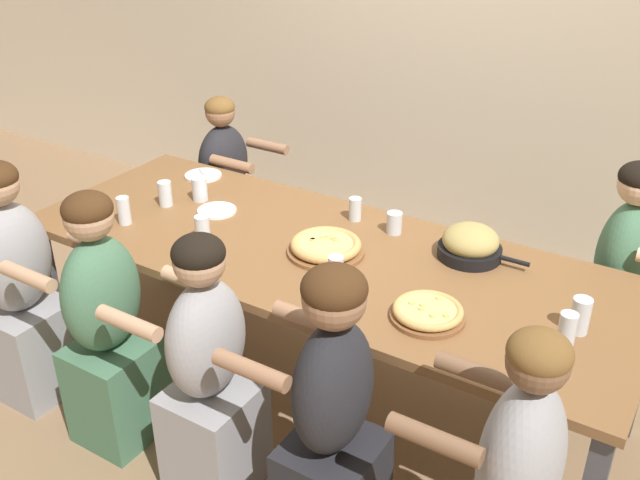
{
  "coord_description": "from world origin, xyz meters",
  "views": [
    {
      "loc": [
        1.46,
        -2.34,
        2.27
      ],
      "look_at": [
        0.0,
        0.0,
        0.81
      ],
      "focal_mm": 40.0,
      "sensor_mm": 36.0,
      "label": 1
    }
  ],
  "objects_px": {
    "diner_near_midright": "(332,427)",
    "drinking_glass_f": "(203,229)",
    "skillet_bowl": "(470,244)",
    "empty_plate_a": "(203,175)",
    "drinking_glass_d": "(355,210)",
    "drinking_glass_e": "(336,271)",
    "drinking_glass_a": "(124,212)",
    "diner_near_center": "(209,380)",
    "drinking_glass_c": "(200,190)",
    "pizza_board_main": "(326,247)",
    "drinking_glass_g": "(394,224)",
    "diner_near_left": "(21,294)",
    "pizza_board_second": "(428,312)",
    "diner_far_right": "(617,291)",
    "diner_far_left": "(226,193)",
    "diner_near_midleft": "(107,332)",
    "drinking_glass_b": "(567,332)",
    "empty_plate_b": "(217,210)",
    "drinking_glass_h": "(580,318)",
    "drinking_glass_i": "(165,195)"
  },
  "relations": [
    {
      "from": "pizza_board_second",
      "to": "drinking_glass_g",
      "type": "bearing_deg",
      "value": 126.9
    },
    {
      "from": "pizza_board_main",
      "to": "empty_plate_b",
      "type": "bearing_deg",
      "value": 173.35
    },
    {
      "from": "pizza_board_second",
      "to": "diner_near_left",
      "type": "distance_m",
      "value": 1.85
    },
    {
      "from": "drinking_glass_e",
      "to": "diner_near_left",
      "type": "relative_size",
      "value": 0.1
    },
    {
      "from": "drinking_glass_i",
      "to": "drinking_glass_g",
      "type": "bearing_deg",
      "value": 16.72
    },
    {
      "from": "diner_near_left",
      "to": "drinking_glass_b",
      "type": "bearing_deg",
      "value": -75.74
    },
    {
      "from": "drinking_glass_b",
      "to": "diner_near_midright",
      "type": "bearing_deg",
      "value": -136.54
    },
    {
      "from": "skillet_bowl",
      "to": "drinking_glass_g",
      "type": "distance_m",
      "value": 0.38
    },
    {
      "from": "pizza_board_main",
      "to": "diner_near_left",
      "type": "bearing_deg",
      "value": -148.39
    },
    {
      "from": "drinking_glass_a",
      "to": "drinking_glass_c",
      "type": "xyz_separation_m",
      "value": [
        0.13,
        0.39,
        -0.01
      ]
    },
    {
      "from": "diner_near_center",
      "to": "diner_far_left",
      "type": "xyz_separation_m",
      "value": [
        -1.1,
        1.47,
        -0.03
      ]
    },
    {
      "from": "diner_near_left",
      "to": "drinking_glass_c",
      "type": "bearing_deg",
      "value": -21.65
    },
    {
      "from": "drinking_glass_g",
      "to": "diner_far_right",
      "type": "relative_size",
      "value": 0.09
    },
    {
      "from": "diner_far_right",
      "to": "diner_far_left",
      "type": "xyz_separation_m",
      "value": [
        -2.28,
        0.0,
        -0.04
      ]
    },
    {
      "from": "empty_plate_a",
      "to": "drinking_glass_a",
      "type": "distance_m",
      "value": 0.64
    },
    {
      "from": "empty_plate_b",
      "to": "drinking_glass_f",
      "type": "bearing_deg",
      "value": -61.74
    },
    {
      "from": "empty_plate_b",
      "to": "drinking_glass_g",
      "type": "relative_size",
      "value": 1.89
    },
    {
      "from": "pizza_board_main",
      "to": "drinking_glass_b",
      "type": "distance_m",
      "value": 1.08
    },
    {
      "from": "drinking_glass_e",
      "to": "drinking_glass_i",
      "type": "xyz_separation_m",
      "value": [
        -1.1,
        0.19,
        0.0
      ]
    },
    {
      "from": "drinking_glass_d",
      "to": "pizza_board_second",
      "type": "bearing_deg",
      "value": -42.4
    },
    {
      "from": "drinking_glass_f",
      "to": "diner_near_midright",
      "type": "bearing_deg",
      "value": -27.84
    },
    {
      "from": "diner_near_left",
      "to": "diner_near_midleft",
      "type": "bearing_deg",
      "value": -90.0
    },
    {
      "from": "drinking_glass_f",
      "to": "drinking_glass_h",
      "type": "height_order",
      "value": "drinking_glass_h"
    },
    {
      "from": "empty_plate_a",
      "to": "drinking_glass_e",
      "type": "xyz_separation_m",
      "value": [
        1.18,
        -0.57,
        0.04
      ]
    },
    {
      "from": "diner_near_midleft",
      "to": "diner_far_left",
      "type": "bearing_deg",
      "value": 20.47
    },
    {
      "from": "skillet_bowl",
      "to": "diner_near_center",
      "type": "xyz_separation_m",
      "value": [
        -0.62,
        -1.03,
        -0.3
      ]
    },
    {
      "from": "diner_near_midright",
      "to": "drinking_glass_d",
      "type": "bearing_deg",
      "value": 25.86
    },
    {
      "from": "pizza_board_second",
      "to": "diner_near_center",
      "type": "bearing_deg",
      "value": -143.33
    },
    {
      "from": "drinking_glass_a",
      "to": "drinking_glass_h",
      "type": "xyz_separation_m",
      "value": [
        2.05,
        0.23,
        0.0
      ]
    },
    {
      "from": "skillet_bowl",
      "to": "empty_plate_a",
      "type": "bearing_deg",
      "value": 176.87
    },
    {
      "from": "pizza_board_second",
      "to": "drinking_glass_e",
      "type": "distance_m",
      "value": 0.43
    },
    {
      "from": "drinking_glass_b",
      "to": "drinking_glass_c",
      "type": "relative_size",
      "value": 1.23
    },
    {
      "from": "drinking_glass_d",
      "to": "drinking_glass_e",
      "type": "relative_size",
      "value": 0.97
    },
    {
      "from": "diner_near_midright",
      "to": "drinking_glass_f",
      "type": "bearing_deg",
      "value": 62.16
    },
    {
      "from": "pizza_board_main",
      "to": "drinking_glass_c",
      "type": "distance_m",
      "value": 0.85
    },
    {
      "from": "drinking_glass_a",
      "to": "diner_near_center",
      "type": "relative_size",
      "value": 0.12
    },
    {
      "from": "diner_near_midright",
      "to": "drinking_glass_g",
      "type": "bearing_deg",
      "value": 16.07
    },
    {
      "from": "skillet_bowl",
      "to": "empty_plate_b",
      "type": "distance_m",
      "value": 1.24
    },
    {
      "from": "empty_plate_b",
      "to": "drinking_glass_c",
      "type": "bearing_deg",
      "value": 157.98
    },
    {
      "from": "diner_near_left",
      "to": "diner_near_midright",
      "type": "bearing_deg",
      "value": -90.0
    },
    {
      "from": "drinking_glass_d",
      "to": "diner_far_right",
      "type": "height_order",
      "value": "diner_far_right"
    },
    {
      "from": "drinking_glass_b",
      "to": "diner_far_right",
      "type": "xyz_separation_m",
      "value": [
        0.04,
        0.9,
        -0.3
      ]
    },
    {
      "from": "empty_plate_a",
      "to": "diner_near_midright",
      "type": "relative_size",
      "value": 0.17
    },
    {
      "from": "pizza_board_main",
      "to": "drinking_glass_a",
      "type": "bearing_deg",
      "value": -165.41
    },
    {
      "from": "pizza_board_second",
      "to": "drinking_glass_f",
      "type": "distance_m",
      "value": 1.11
    },
    {
      "from": "drinking_glass_e",
      "to": "diner_near_midleft",
      "type": "xyz_separation_m",
      "value": [
        -0.78,
        -0.54,
        -0.27
      ]
    },
    {
      "from": "pizza_board_main",
      "to": "empty_plate_b",
      "type": "height_order",
      "value": "pizza_board_main"
    },
    {
      "from": "drinking_glass_h",
      "to": "diner_near_center",
      "type": "distance_m",
      "value": 1.39
    },
    {
      "from": "empty_plate_a",
      "to": "diner_near_midright",
      "type": "height_order",
      "value": "diner_near_midright"
    },
    {
      "from": "drinking_glass_g",
      "to": "diner_near_center",
      "type": "bearing_deg",
      "value": -102.88
    }
  ]
}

